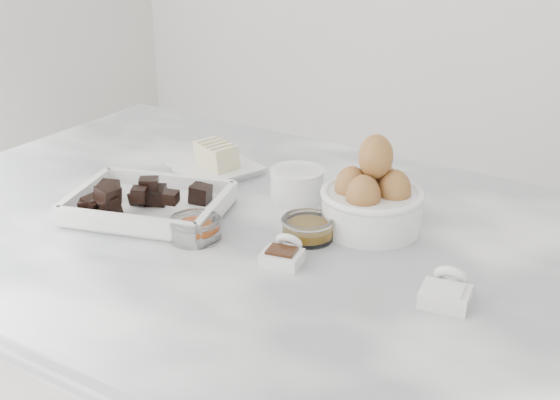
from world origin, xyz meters
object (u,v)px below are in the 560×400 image
Objects in this scene: butter_plate at (215,162)px; zest_bowl at (196,228)px; egg_bowl at (372,199)px; chocolate_dish at (149,199)px; vanilla_spoon at (284,254)px; honey_bowl at (308,228)px; sugar_ramekin at (297,183)px; salt_spoon at (447,291)px.

zest_bowl is at bearing -58.46° from butter_plate.
zest_bowl is at bearing -138.91° from egg_bowl.
chocolate_dish is 0.26m from vanilla_spoon.
honey_bowl is at bearing -26.71° from butter_plate.
honey_bowl is (0.09, -0.11, -0.01)m from sugar_ramekin.
egg_bowl reaches higher than honey_bowl.
butter_plate is at bearing 96.53° from chocolate_dish.
chocolate_dish is 3.21× the size of sugar_ramekin.
honey_bowl is 1.09× the size of vanilla_spoon.
butter_plate is 0.19m from sugar_ramekin.
vanilla_spoon reaches higher than zest_bowl.
egg_bowl reaches higher than vanilla_spoon.
honey_bowl is at bearing -51.76° from sugar_ramekin.
butter_plate is (-0.02, 0.20, -0.00)m from chocolate_dish.
egg_bowl is 0.23m from salt_spoon.
sugar_ramekin is at bearing 167.89° from egg_bowl.
zest_bowl is at bearing -176.59° from vanilla_spoon.
egg_bowl is at bearing 24.13° from chocolate_dish.
butter_plate is 2.14× the size of zest_bowl.
vanilla_spoon is at bearing -37.48° from butter_plate.
honey_bowl is at bearing 13.01° from chocolate_dish.
zest_bowl is (0.12, -0.03, -0.01)m from chocolate_dish.
sugar_ramekin reaches higher than honey_bowl.
chocolate_dish is 1.80× the size of egg_bowl.
vanilla_spoon is at bearing -62.77° from sugar_ramekin.
sugar_ramekin is 0.56× the size of egg_bowl.
butter_plate reaches higher than zest_bowl.
honey_bowl is (-0.06, -0.08, -0.03)m from egg_bowl.
vanilla_spoon is at bearing -4.77° from chocolate_dish.
chocolate_dish is at bearing -166.99° from honey_bowl.
chocolate_dish reaches higher than zest_bowl.
chocolate_dish is 3.56× the size of honey_bowl.
butter_plate is 0.36m from vanilla_spoon.
honey_bowl is (0.28, -0.14, -0.00)m from butter_plate.
vanilla_spoon is at bearing 3.41° from zest_bowl.
chocolate_dish reaches higher than vanilla_spoon.
vanilla_spoon is (0.29, -0.22, -0.01)m from butter_plate.
sugar_ramekin is 1.11× the size of zest_bowl.
vanilla_spoon reaches higher than honey_bowl.
salt_spoon is at bearing 0.11° from chocolate_dish.
butter_plate is 2.13× the size of honey_bowl.
honey_bowl is at bearing 97.18° from vanilla_spoon.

